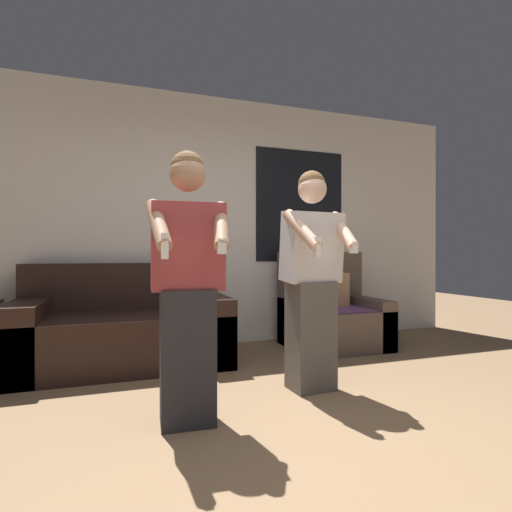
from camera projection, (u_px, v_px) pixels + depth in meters
The scene contains 6 objects.
ground_plane at pixel (308, 475), 1.77m from camera, with size 14.00×14.00×0.00m, color #846647.
wall_back at pixel (197, 220), 4.31m from camera, with size 6.48×0.07×2.70m.
couch at pixel (124, 330), 3.57m from camera, with size 1.79×0.99×0.89m.
armchair at pixel (331, 316), 4.24m from camera, with size 0.96×0.82×1.00m.
person_left at pixel (188, 287), 2.30m from camera, with size 0.47×0.48×1.58m.
person_right at pixel (312, 279), 2.88m from camera, with size 0.47×0.49×1.58m.
Camera 1 is at (-0.80, -1.59, 0.98)m, focal length 28.00 mm.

